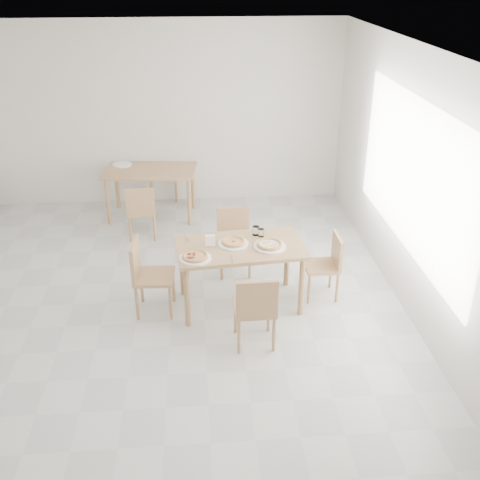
{
  "coord_description": "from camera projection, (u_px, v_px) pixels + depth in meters",
  "views": [
    {
      "loc": [
        0.72,
        -5.11,
        3.54
      ],
      "look_at": [
        1.16,
        0.3,
        0.82
      ],
      "focal_mm": 42.0,
      "sensor_mm": 36.0,
      "label": 1
    }
  ],
  "objects": [
    {
      "name": "pizza_pepperoni",
      "position": [
        195.0,
        256.0,
        5.81
      ],
      "size": [
        0.32,
        0.32,
        0.03
      ],
      "rotation": [
        0.0,
        0.0,
        -0.17
      ],
      "color": "#F0C171",
      "rests_on": "plate_pepperoni"
    },
    {
      "name": "tumbler_b",
      "position": [
        256.0,
        231.0,
        6.31
      ],
      "size": [
        0.08,
        0.08,
        0.1
      ],
      "primitive_type": "cylinder",
      "color": "white",
      "rests_on": "main_table"
    },
    {
      "name": "tumbler_a",
      "position": [
        261.0,
        233.0,
        6.28
      ],
      "size": [
        0.07,
        0.07,
        0.09
      ],
      "primitive_type": "cylinder",
      "color": "white",
      "rests_on": "main_table"
    },
    {
      "name": "chair_south",
      "position": [
        256.0,
        307.0,
        5.52
      ],
      "size": [
        0.42,
        0.42,
        0.83
      ],
      "rotation": [
        0.0,
        0.0,
        3.17
      ],
      "color": "tan",
      "rests_on": "ground"
    },
    {
      "name": "pizza_margherita",
      "position": [
        233.0,
        242.0,
        6.11
      ],
      "size": [
        0.31,
        0.31,
        0.03
      ],
      "rotation": [
        0.0,
        0.0,
        -0.25
      ],
      "color": "#F0C171",
      "rests_on": "plate_margherita"
    },
    {
      "name": "plate_mushroom",
      "position": [
        269.0,
        246.0,
        6.06
      ],
      "size": [
        0.35,
        0.35,
        0.02
      ],
      "primitive_type": "cylinder",
      "color": "white",
      "rests_on": "main_table"
    },
    {
      "name": "napkin_holder",
      "position": [
        210.0,
        241.0,
        6.05
      ],
      "size": [
        0.12,
        0.07,
        0.13
      ],
      "rotation": [
        0.0,
        0.0,
        0.06
      ],
      "color": "silver",
      "rests_on": "main_table"
    },
    {
      "name": "fork_a",
      "position": [
        232.0,
        259.0,
        5.82
      ],
      "size": [
        0.03,
        0.17,
        0.01
      ],
      "primitive_type": "cube",
      "rotation": [
        0.0,
        0.0,
        0.1
      ],
      "color": "silver",
      "rests_on": "main_table"
    },
    {
      "name": "chair_back_n",
      "position": [
        161.0,
        166.0,
        9.09
      ],
      "size": [
        0.52,
        0.52,
        0.91
      ],
      "rotation": [
        0.0,
        0.0,
        0.17
      ],
      "color": "tan",
      "rests_on": "ground"
    },
    {
      "name": "second_table",
      "position": [
        151.0,
        176.0,
        8.34
      ],
      "size": [
        1.4,
        0.88,
        0.75
      ],
      "rotation": [
        0.0,
        0.0,
        -0.09
      ],
      "color": "tan",
      "rests_on": "ground"
    },
    {
      "name": "main_table",
      "position": [
        240.0,
        253.0,
        6.14
      ],
      "size": [
        1.45,
        0.91,
        0.75
      ],
      "rotation": [
        0.0,
        0.0,
        0.09
      ],
      "color": "tan",
      "rests_on": "ground"
    },
    {
      "name": "chair_east",
      "position": [
        328.0,
        262.0,
        6.41
      ],
      "size": [
        0.38,
        0.38,
        0.77
      ],
      "rotation": [
        0.0,
        0.0,
        -1.57
      ],
      "color": "tan",
      "rests_on": "ground"
    },
    {
      "name": "chair_north",
      "position": [
        234.0,
        236.0,
        6.95
      ],
      "size": [
        0.41,
        0.41,
        0.81
      ],
      "rotation": [
        0.0,
        0.0,
        0.03
      ],
      "color": "tan",
      "rests_on": "ground"
    },
    {
      "name": "fork_b",
      "position": [
        187.0,
        239.0,
        6.24
      ],
      "size": [
        0.07,
        0.17,
        0.01
      ],
      "primitive_type": "cube",
      "rotation": [
        0.0,
        0.0,
        0.31
      ],
      "color": "silver",
      "rests_on": "main_table"
    },
    {
      "name": "room",
      "position": [
        412.0,
        176.0,
        5.89
      ],
      "size": [
        7.28,
        7.0,
        7.0
      ],
      "color": "silver",
      "rests_on": "ground"
    },
    {
      "name": "plate_pepperoni",
      "position": [
        195.0,
        258.0,
        5.82
      ],
      "size": [
        0.33,
        0.33,
        0.02
      ],
      "primitive_type": "cylinder",
      "color": "white",
      "rests_on": "main_table"
    },
    {
      "name": "plate_empty",
      "position": [
        122.0,
        165.0,
        8.47
      ],
      "size": [
        0.28,
        0.28,
        0.02
      ],
      "primitive_type": "cylinder",
      "color": "white",
      "rests_on": "second_table"
    },
    {
      "name": "plate_margherita",
      "position": [
        233.0,
        244.0,
        6.12
      ],
      "size": [
        0.33,
        0.33,
        0.02
      ],
      "primitive_type": "cylinder",
      "color": "white",
      "rests_on": "main_table"
    },
    {
      "name": "pizza_mushroom",
      "position": [
        270.0,
        244.0,
        6.05
      ],
      "size": [
        0.34,
        0.34,
        0.03
      ],
      "rotation": [
        0.0,
        0.0,
        -0.26
      ],
      "color": "#F0C171",
      "rests_on": "plate_mushroom"
    },
    {
      "name": "chair_back_s",
      "position": [
        141.0,
        209.0,
        7.73
      ],
      "size": [
        0.42,
        0.42,
        0.79
      ],
      "rotation": [
        0.0,
        0.0,
        3.21
      ],
      "color": "tan",
      "rests_on": "ground"
    },
    {
      "name": "chair_west",
      "position": [
        146.0,
        272.0,
        6.09
      ],
      "size": [
        0.45,
        0.45,
        0.86
      ],
      "rotation": [
        0.0,
        0.0,
        1.51
      ],
      "color": "tan",
      "rests_on": "ground"
    }
  ]
}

